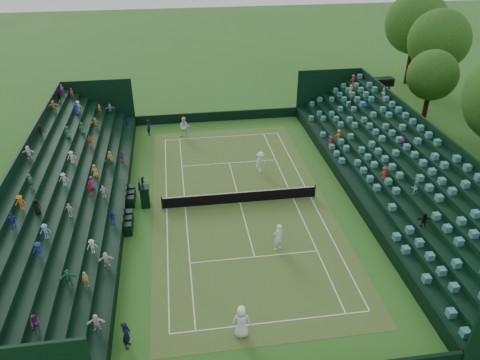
{
  "coord_description": "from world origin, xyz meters",
  "views": [
    {
      "loc": [
        -4.32,
        -29.24,
        19.28
      ],
      "look_at": [
        0.0,
        0.0,
        2.0
      ],
      "focal_mm": 35.0,
      "sensor_mm": 36.0,
      "label": 1
    }
  ],
  "objects_px": {
    "player_near_east": "(278,237)",
    "umpire_chair": "(144,194)",
    "player_far_east": "(261,162)",
    "tennis_net": "(240,197)",
    "player_far_west": "(185,127)",
    "player_near_west": "(242,321)"
  },
  "relations": [
    {
      "from": "player_near_east",
      "to": "player_far_east",
      "type": "bearing_deg",
      "value": -114.19
    },
    {
      "from": "player_far_west",
      "to": "umpire_chair",
      "type": "bearing_deg",
      "value": -98.95
    },
    {
      "from": "tennis_net",
      "to": "player_near_east",
      "type": "height_order",
      "value": "player_near_east"
    },
    {
      "from": "tennis_net",
      "to": "umpire_chair",
      "type": "xyz_separation_m",
      "value": [
        -7.02,
        0.54,
        0.56
      ]
    },
    {
      "from": "tennis_net",
      "to": "player_far_west",
      "type": "xyz_separation_m",
      "value": [
        -3.55,
        12.45,
        0.48
      ]
    },
    {
      "from": "umpire_chair",
      "to": "player_near_east",
      "type": "relative_size",
      "value": 1.3
    },
    {
      "from": "umpire_chair",
      "to": "player_far_east",
      "type": "relative_size",
      "value": 1.38
    },
    {
      "from": "player_near_east",
      "to": "umpire_chair",
      "type": "bearing_deg",
      "value": -56.25
    },
    {
      "from": "tennis_net",
      "to": "player_far_west",
      "type": "distance_m",
      "value": 12.95
    },
    {
      "from": "player_near_west",
      "to": "player_far_west",
      "type": "xyz_separation_m",
      "value": [
        -1.79,
        24.92,
        0.02
      ]
    },
    {
      "from": "player_near_east",
      "to": "player_far_west",
      "type": "relative_size",
      "value": 0.98
    },
    {
      "from": "umpire_chair",
      "to": "player_far_west",
      "type": "xyz_separation_m",
      "value": [
        3.46,
        11.91,
        -0.09
      ]
    },
    {
      "from": "tennis_net",
      "to": "umpire_chair",
      "type": "height_order",
      "value": "umpire_chair"
    },
    {
      "from": "tennis_net",
      "to": "player_near_east",
      "type": "distance_m",
      "value": 6.06
    },
    {
      "from": "player_far_west",
      "to": "player_far_east",
      "type": "relative_size",
      "value": 1.09
    },
    {
      "from": "umpire_chair",
      "to": "player_near_east",
      "type": "distance_m",
      "value": 10.73
    },
    {
      "from": "umpire_chair",
      "to": "player_far_west",
      "type": "height_order",
      "value": "umpire_chair"
    },
    {
      "from": "umpire_chair",
      "to": "player_near_east",
      "type": "height_order",
      "value": "umpire_chair"
    },
    {
      "from": "tennis_net",
      "to": "player_far_east",
      "type": "xyz_separation_m",
      "value": [
        2.4,
        4.52,
        0.4
      ]
    },
    {
      "from": "tennis_net",
      "to": "player_far_east",
      "type": "distance_m",
      "value": 5.13
    },
    {
      "from": "tennis_net",
      "to": "player_near_west",
      "type": "distance_m",
      "value": 12.61
    },
    {
      "from": "player_near_east",
      "to": "player_far_east",
      "type": "relative_size",
      "value": 1.07
    }
  ]
}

